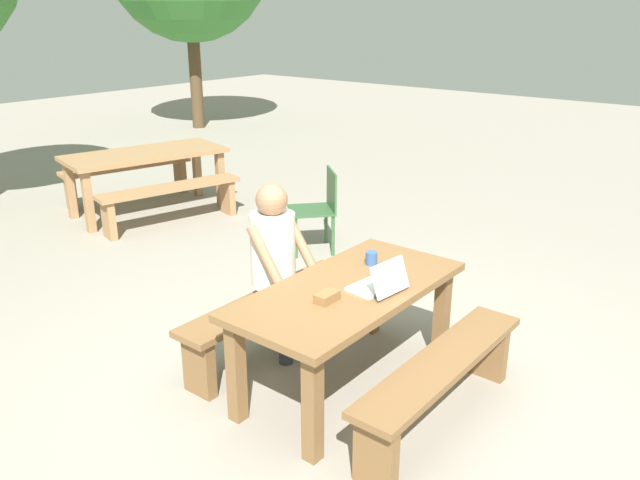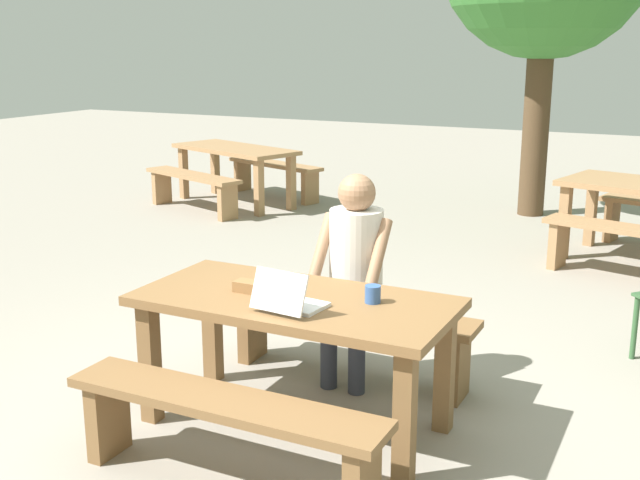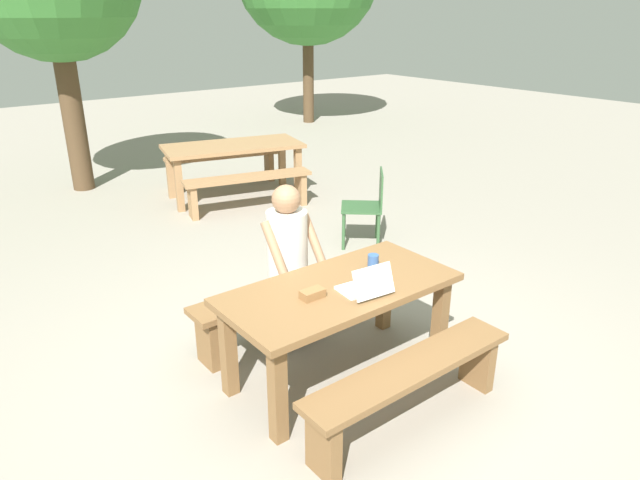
{
  "view_description": "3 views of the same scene",
  "coord_description": "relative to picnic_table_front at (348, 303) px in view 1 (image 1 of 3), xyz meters",
  "views": [
    {
      "loc": [
        -2.99,
        -2.16,
        2.38
      ],
      "look_at": [
        0.02,
        0.25,
        0.97
      ],
      "focal_mm": 35.73,
      "sensor_mm": 36.0,
      "label": 1
    },
    {
      "loc": [
        1.84,
        -3.42,
        2.0
      ],
      "look_at": [
        0.02,
        0.25,
        0.97
      ],
      "focal_mm": 44.42,
      "sensor_mm": 36.0,
      "label": 2
    },
    {
      "loc": [
        -2.26,
        -2.68,
        2.46
      ],
      "look_at": [
        0.02,
        0.25,
        0.97
      ],
      "focal_mm": 32.18,
      "sensor_mm": 36.0,
      "label": 3
    }
  ],
  "objects": [
    {
      "name": "ground_plane",
      "position": [
        0.0,
        0.0,
        -0.6
      ],
      "size": [
        30.0,
        30.0,
        0.0
      ],
      "primitive_type": "plane",
      "color": "gray"
    },
    {
      "name": "picnic_table_front",
      "position": [
        0.0,
        0.0,
        0.0
      ],
      "size": [
        1.65,
        0.79,
        0.72
      ],
      "color": "brown",
      "rests_on": "ground"
    },
    {
      "name": "bench_near",
      "position": [
        0.0,
        -0.69,
        -0.27
      ],
      "size": [
        1.57,
        0.3,
        0.45
      ],
      "color": "brown",
      "rests_on": "ground"
    },
    {
      "name": "bench_far",
      "position": [
        0.0,
        0.69,
        -0.27
      ],
      "size": [
        1.57,
        0.3,
        0.45
      ],
      "color": "brown",
      "rests_on": "ground"
    },
    {
      "name": "laptop",
      "position": [
        0.07,
        -0.19,
        0.17
      ],
      "size": [
        0.33,
        0.31,
        0.21
      ],
      "rotation": [
        0.0,
        0.0,
        3.04
      ],
      "color": "white",
      "rests_on": "picnic_table_front"
    },
    {
      "name": "small_pouch",
      "position": [
        -0.26,
        -0.03,
        0.14
      ],
      "size": [
        0.16,
        0.09,
        0.06
      ],
      "color": "olive",
      "rests_on": "picnic_table_front"
    },
    {
      "name": "coffee_mug",
      "position": [
        0.39,
        0.1,
        0.16
      ],
      "size": [
        0.08,
        0.08,
        0.09
      ],
      "color": "#335693",
      "rests_on": "picnic_table_front"
    },
    {
      "name": "person_seated",
      "position": [
        0.04,
        0.65,
        0.14
      ],
      "size": [
        0.43,
        0.42,
        1.26
      ],
      "color": "#333847",
      "rests_on": "ground"
    },
    {
      "name": "plastic_chair",
      "position": [
        1.86,
        1.74,
        -0.14
      ],
      "size": [
        0.62,
        0.62,
        0.85
      ],
      "rotation": [
        0.0,
        0.0,
        3.99
      ],
      "color": "#335933",
      "rests_on": "ground"
    },
    {
      "name": "picnic_table_rear",
      "position": [
        1.57,
        4.19,
        0.04
      ],
      "size": [
        2.01,
        1.26,
        0.75
      ],
      "rotation": [
        0.0,
        0.0,
        -0.24
      ],
      "color": "#9E754C",
      "rests_on": "ground"
    },
    {
      "name": "bench_rear_south",
      "position": [
        1.41,
        3.56,
        -0.25
      ],
      "size": [
        1.7,
        0.69,
        0.47
      ],
      "rotation": [
        0.0,
        0.0,
        -0.24
      ],
      "color": "#9E754C",
      "rests_on": "ground"
    },
    {
      "name": "bench_rear_north",
      "position": [
        1.73,
        4.83,
        -0.25
      ],
      "size": [
        1.7,
        0.69,
        0.47
      ],
      "rotation": [
        0.0,
        0.0,
        -0.24
      ],
      "color": "#9E754C",
      "rests_on": "ground"
    }
  ]
}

